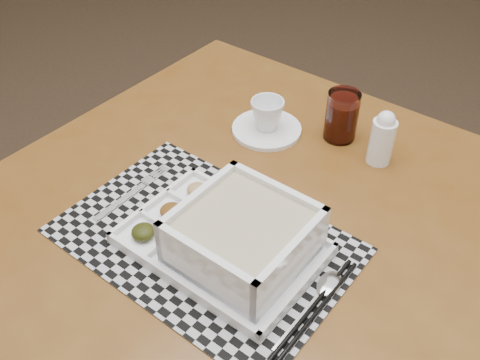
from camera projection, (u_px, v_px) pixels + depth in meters
name	position (u px, v px, depth m)	size (l,w,h in m)	color
floor	(218.00, 192.00, 2.09)	(5.00, 5.00, 0.00)	#302318
dining_table	(250.00, 237.00, 1.02)	(1.04, 1.04, 0.72)	#593210
placemat	(205.00, 240.00, 0.91)	(0.49, 0.33, 0.00)	#AFAFB7
serving_tray	(237.00, 239.00, 0.86)	(0.34, 0.24, 0.10)	white
fork	(134.00, 191.00, 1.00)	(0.03, 0.19, 0.00)	#BBBAC1
spoon	(325.00, 289.00, 0.83)	(0.04, 0.18, 0.01)	#BBBAC1
chopsticks	(313.00, 312.00, 0.80)	(0.04, 0.24, 0.01)	black
saucer	(267.00, 129.00, 1.15)	(0.15, 0.15, 0.01)	white
cup	(267.00, 114.00, 1.13)	(0.07, 0.07, 0.07)	white
juice_glass	(341.00, 117.00, 1.11)	(0.07, 0.07, 0.11)	white
creamer_bottle	(382.00, 138.00, 1.04)	(0.05, 0.05, 0.12)	white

